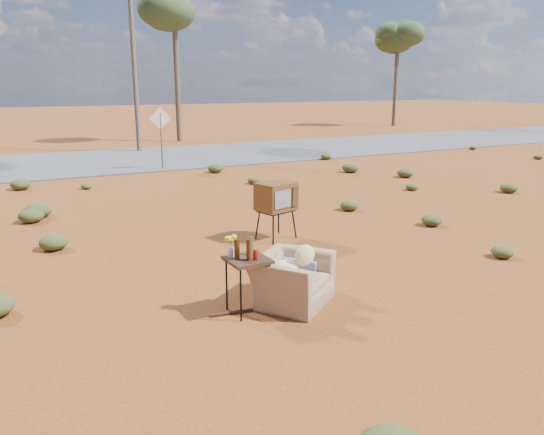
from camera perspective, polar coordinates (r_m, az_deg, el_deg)
name	(u,v)px	position (r m, az deg, el deg)	size (l,w,h in m)	color
ground	(291,290)	(7.99, 2.06, -7.76)	(140.00, 140.00, 0.00)	brown
highway	(104,161)	(21.96, -17.61, 5.81)	(140.00, 7.00, 0.04)	#565659
armchair	(293,272)	(7.46, 2.27, -5.85)	(1.35, 1.37, 0.93)	#9C7B55
tv_unit	(276,197)	(10.32, 0.46, 2.19)	(0.83, 0.73, 1.13)	black
side_table	(244,256)	(6.99, -3.04, -4.20)	(0.55, 0.55, 1.06)	#3B2815
rusty_bar	(268,307)	(7.35, -0.42, -9.61)	(0.04, 0.04, 1.65)	#4B2014
road_sign	(161,127)	(19.21, -11.87, 9.50)	(0.78, 0.06, 2.19)	brown
eucalyptus_center	(174,13)	(28.98, -10.48, 20.84)	(3.20, 3.20, 7.60)	brown
eucalyptus_right	(398,40)	(39.92, 13.40, 18.12)	(3.20, 3.20, 7.10)	brown
utility_pole_center	(134,56)	(24.63, -14.67, 16.50)	(1.40, 0.20, 8.00)	brown
scrub_patch	(156,221)	(11.58, -12.34, -0.36)	(17.49, 8.07, 0.33)	#4A5324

